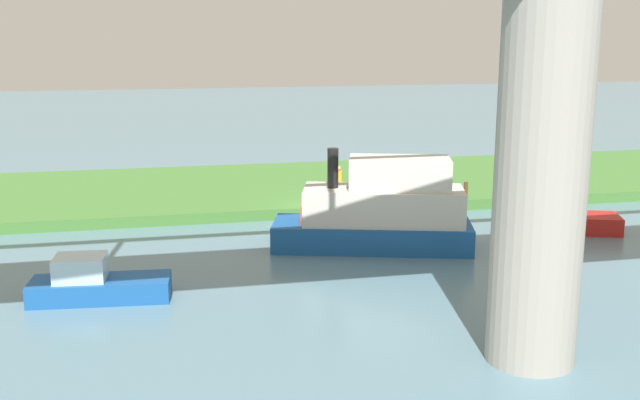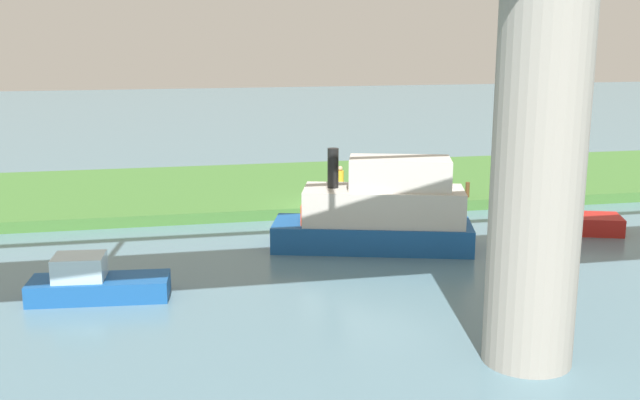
% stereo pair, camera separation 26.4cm
% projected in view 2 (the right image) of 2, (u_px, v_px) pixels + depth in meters
% --- Properties ---
extents(ground_plane, '(160.00, 160.00, 0.00)m').
position_uv_depth(ground_plane, '(335.00, 217.00, 34.59)').
color(ground_plane, slate).
extents(grassy_bank, '(80.00, 12.00, 0.50)m').
position_uv_depth(grassy_bank, '(310.00, 186.00, 40.27)').
color(grassy_bank, '#427533').
rests_on(grassy_bank, ground).
extents(bridge_pylon, '(2.27, 2.27, 10.73)m').
position_uv_depth(bridge_pylon, '(539.00, 156.00, 18.48)').
color(bridge_pylon, '#9E998E').
rests_on(bridge_pylon, ground).
extents(person_on_bank, '(0.50, 0.50, 1.39)m').
position_uv_depth(person_on_bank, '(340.00, 180.00, 37.06)').
color(person_on_bank, '#2D334C').
rests_on(person_on_bank, grassy_bank).
extents(mooring_post, '(0.20, 0.20, 0.72)m').
position_uv_depth(mooring_post, '(467.00, 190.00, 36.41)').
color(mooring_post, brown).
rests_on(mooring_post, grassy_bank).
extents(skiff_small, '(8.10, 4.60, 3.93)m').
position_uv_depth(skiff_small, '(379.00, 212.00, 29.45)').
color(skiff_small, '#195199').
rests_on(skiff_small, ground).
extents(motorboat_white, '(4.46, 1.92, 1.45)m').
position_uv_depth(motorboat_white, '(95.00, 283.00, 24.06)').
color(motorboat_white, '#195199').
rests_on(motorboat_white, ground).
extents(pontoon_yellow, '(5.06, 3.15, 1.59)m').
position_uv_depth(pontoon_yellow, '(559.00, 218.00, 32.09)').
color(pontoon_yellow, red).
rests_on(pontoon_yellow, ground).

